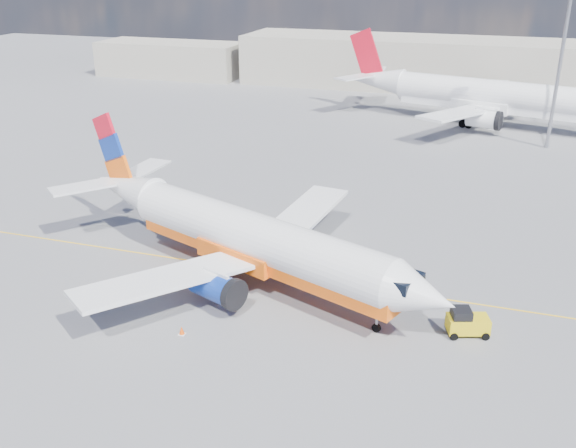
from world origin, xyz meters
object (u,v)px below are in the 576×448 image
(second_jet, at_px, (483,96))
(traffic_cone, at_px, (182,331))
(gse_tug, at_px, (467,322))
(main_jet, at_px, (246,237))

(second_jet, height_order, traffic_cone, second_jet)
(second_jet, distance_m, gse_tug, 52.53)
(main_jet, height_order, gse_tug, main_jet)
(gse_tug, bearing_deg, traffic_cone, 179.89)
(gse_tug, bearing_deg, second_jet, 73.44)
(main_jet, distance_m, traffic_cone, 8.27)
(main_jet, xyz_separation_m, gse_tug, (14.73, -2.44, -2.39))
(gse_tug, height_order, traffic_cone, gse_tug)
(second_jet, bearing_deg, main_jet, -91.16)
(traffic_cone, bearing_deg, second_jet, 76.20)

